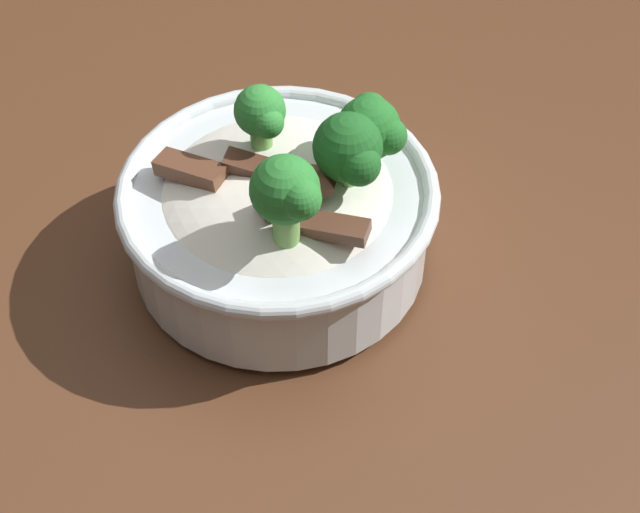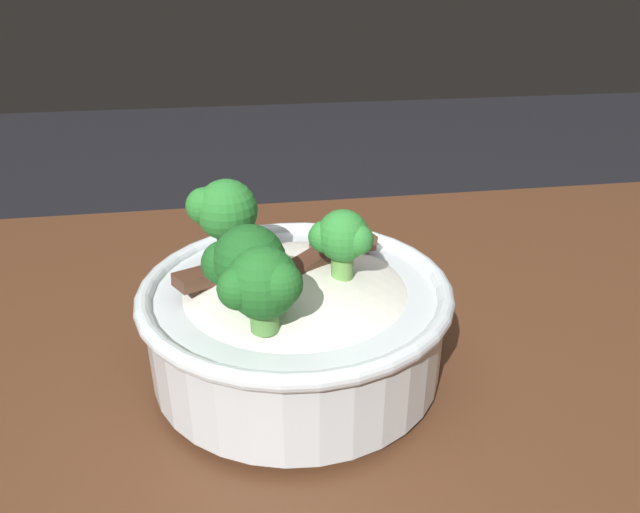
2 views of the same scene
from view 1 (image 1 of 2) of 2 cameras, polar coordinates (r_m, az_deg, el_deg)
The scene contains 2 objects.
dining_table at distance 0.86m, azimuth -0.12°, elevation 3.30°, with size 1.50×0.95×0.78m.
rice_bowl at distance 0.66m, azimuth -2.27°, elevation 2.86°, with size 0.22×0.22×0.15m.
Camera 1 is at (0.46, -0.40, 1.30)m, focal length 53.25 mm.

